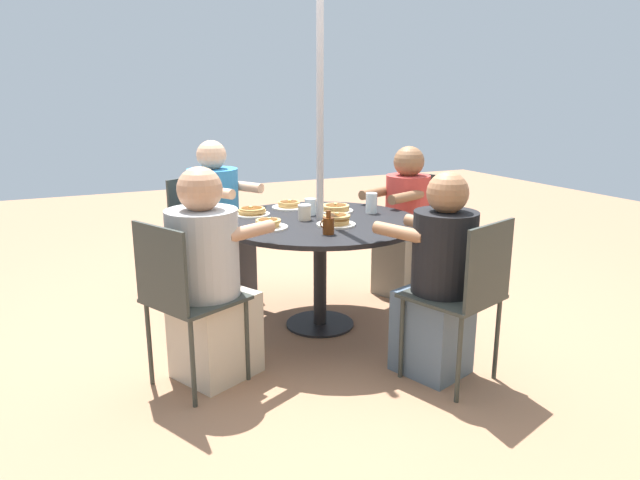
% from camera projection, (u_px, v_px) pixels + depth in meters
% --- Properties ---
extents(ground_plane, '(12.00, 12.00, 0.00)m').
position_uv_depth(ground_plane, '(320.00, 325.00, 3.78)').
color(ground_plane, '#9E7051').
extents(patio_table, '(1.28, 1.28, 0.71)m').
position_uv_depth(patio_table, '(320.00, 233.00, 3.63)').
color(patio_table, black).
rests_on(patio_table, ground).
extents(umbrella_pole, '(0.04, 0.04, 2.32)m').
position_uv_depth(umbrella_pole, '(320.00, 149.00, 3.49)').
color(umbrella_pole, '#ADADB2').
rests_on(umbrella_pole, ground).
extents(patio_chair_north, '(0.53, 0.53, 0.89)m').
position_uv_depth(patio_chair_north, '(466.00, 290.00, 2.89)').
color(patio_chair_north, '#333833').
rests_on(patio_chair_north, ground).
extents(diner_north, '(0.46, 0.56, 1.11)m').
position_uv_depth(diner_north, '(438.00, 284.00, 3.01)').
color(diner_north, slate).
rests_on(diner_north, ground).
extents(patio_chair_east, '(0.54, 0.54, 0.89)m').
position_uv_depth(patio_chair_east, '(417.00, 223.00, 4.40)').
color(patio_chair_east, '#333833').
rests_on(patio_chair_east, ground).
extents(diner_east, '(0.58, 0.48, 1.12)m').
position_uv_depth(diner_east, '(404.00, 226.00, 4.29)').
color(diner_east, gray).
rests_on(diner_east, ground).
extents(patio_chair_south, '(0.57, 0.57, 0.89)m').
position_uv_depth(patio_chair_south, '(201.00, 227.00, 4.25)').
color(patio_chair_south, '#333833').
rests_on(patio_chair_south, ground).
extents(diner_south, '(0.54, 0.58, 1.17)m').
position_uv_depth(diner_south, '(218.00, 229.00, 4.15)').
color(diner_south, '#3D3D42').
rests_on(diner_south, ground).
extents(patio_chair_west, '(0.56, 0.56, 0.89)m').
position_uv_depth(patio_chair_west, '(182.00, 293.00, 2.85)').
color(patio_chair_west, '#333833').
rests_on(patio_chair_west, ground).
extents(diner_west, '(0.59, 0.53, 1.14)m').
position_uv_depth(diner_west, '(209.00, 285.00, 2.97)').
color(diner_west, beige).
rests_on(diner_west, ground).
extents(pancake_plate_a, '(0.24, 0.24, 0.08)m').
position_uv_depth(pancake_plate_a, '(336.00, 221.00, 3.45)').
color(pancake_plate_a, silver).
rests_on(pancake_plate_a, patio_table).
extents(pancake_plate_b, '(0.24, 0.24, 0.06)m').
position_uv_depth(pancake_plate_b, '(289.00, 205.00, 3.98)').
color(pancake_plate_b, silver).
rests_on(pancake_plate_b, patio_table).
extents(pancake_plate_c, '(0.24, 0.24, 0.06)m').
position_uv_depth(pancake_plate_c, '(335.00, 208.00, 3.86)').
color(pancake_plate_c, silver).
rests_on(pancake_plate_c, patio_table).
extents(pancake_plate_d, '(0.24, 0.24, 0.06)m').
position_uv_depth(pancake_plate_d, '(252.00, 212.00, 3.74)').
color(pancake_plate_d, silver).
rests_on(pancake_plate_d, patio_table).
extents(pancake_plate_e, '(0.24, 0.24, 0.06)m').
position_uv_depth(pancake_plate_e, '(268.00, 225.00, 3.38)').
color(pancake_plate_e, silver).
rests_on(pancake_plate_e, patio_table).
extents(syrup_bottle, '(0.09, 0.07, 0.14)m').
position_uv_depth(syrup_bottle, '(328.00, 225.00, 3.23)').
color(syrup_bottle, '#602D0F').
rests_on(syrup_bottle, patio_table).
extents(coffee_cup, '(0.08, 0.08, 0.10)m').
position_uv_depth(coffee_cup, '(304.00, 212.00, 3.60)').
color(coffee_cup, beige).
rests_on(coffee_cup, patio_table).
extents(drinking_glass_a, '(0.08, 0.08, 0.11)m').
position_uv_depth(drinking_glass_a, '(310.00, 207.00, 3.75)').
color(drinking_glass_a, silver).
rests_on(drinking_glass_a, patio_table).
extents(drinking_glass_b, '(0.08, 0.08, 0.14)m').
position_uv_depth(drinking_glass_b, '(371.00, 203.00, 3.80)').
color(drinking_glass_b, silver).
rests_on(drinking_glass_b, patio_table).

